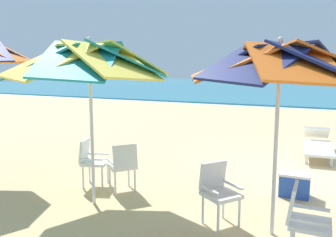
{
  "coord_description": "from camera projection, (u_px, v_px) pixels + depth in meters",
  "views": [
    {
      "loc": [
        0.09,
        -7.39,
        2.17
      ],
      "look_at": [
        -3.23,
        -0.32,
        1.0
      ],
      "focal_mm": 37.09,
      "sensor_mm": 36.0,
      "label": 1
    }
  ],
  "objects": [
    {
      "name": "ground_plane",
      "position": [
        320.0,
        176.0,
        6.97
      ],
      "size": [
        80.0,
        80.0,
        0.0
      ],
      "primitive_type": "plane",
      "color": "#D3B784"
    },
    {
      "name": "sea",
      "position": [
        330.0,
        88.0,
        33.74
      ],
      "size": [
        80.0,
        36.0,
        0.1
      ],
      "primitive_type": "cube",
      "color": "teal",
      "rests_on": "ground"
    },
    {
      "name": "surf_foam",
      "position": [
        327.0,
        110.0,
        17.36
      ],
      "size": [
        80.0,
        0.7,
        0.01
      ],
      "primitive_type": "cube",
      "color": "white",
      "rests_on": "ground"
    },
    {
      "name": "beach_umbrella_0",
      "position": [
        280.0,
        64.0,
        4.22
      ],
      "size": [
        2.32,
        2.32,
        2.53
      ],
      "color": "silver",
      "rests_on": "ground"
    },
    {
      "name": "plastic_chair_0",
      "position": [
        304.0,
        218.0,
        3.87
      ],
      "size": [
        0.47,
        0.45,
        0.87
      ],
      "color": "white",
      "rests_on": "ground"
    },
    {
      "name": "plastic_chair_1",
      "position": [
        218.0,
        189.0,
        4.77
      ],
      "size": [
        0.63,
        0.62,
        0.87
      ],
      "color": "white",
      "rests_on": "ground"
    },
    {
      "name": "beach_umbrella_1",
      "position": [
        90.0,
        62.0,
        5.22
      ],
      "size": [
        2.56,
        2.56,
        2.61
      ],
      "color": "silver",
      "rests_on": "ground"
    },
    {
      "name": "plastic_chair_2",
      "position": [
        123.0,
        164.0,
        6.01
      ],
      "size": [
        0.63,
        0.63,
        0.87
      ],
      "color": "white",
      "rests_on": "ground"
    },
    {
      "name": "plastic_chair_3",
      "position": [
        92.0,
        159.0,
        6.32
      ],
      "size": [
        0.58,
        0.56,
        0.87
      ],
      "color": "white",
      "rests_on": "ground"
    },
    {
      "name": "sun_lounger_1",
      "position": [
        318.0,
        145.0,
        8.45
      ],
      "size": [
        0.79,
        2.19,
        0.62
      ],
      "color": "white",
      "rests_on": "ground"
    },
    {
      "name": "cooler_box",
      "position": [
        295.0,
        185.0,
        5.85
      ],
      "size": [
        0.5,
        0.34,
        0.4
      ],
      "color": "blue",
      "rests_on": "ground"
    }
  ]
}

